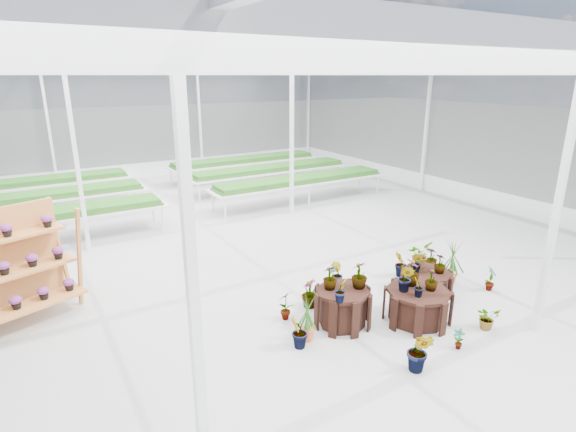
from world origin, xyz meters
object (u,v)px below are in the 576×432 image
plinth_low (426,282)px  shelf_rack (18,268)px  plinth_tall (342,307)px  plinth_mid (417,306)px

plinth_low → shelf_rack: (-6.94, 2.98, 0.78)m
shelf_rack → plinth_tall: bearing=-51.5°
plinth_tall → plinth_low: (2.20, 0.10, -0.11)m
plinth_tall → plinth_low: size_ratio=0.97×
shelf_rack → plinth_mid: bearing=-50.3°
plinth_mid → shelf_rack: (-5.94, 3.68, 0.70)m
plinth_mid → plinth_low: bearing=35.0°
plinth_mid → shelf_rack: bearing=148.2°
plinth_tall → plinth_mid: 1.34m
plinth_mid → plinth_low: 1.22m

